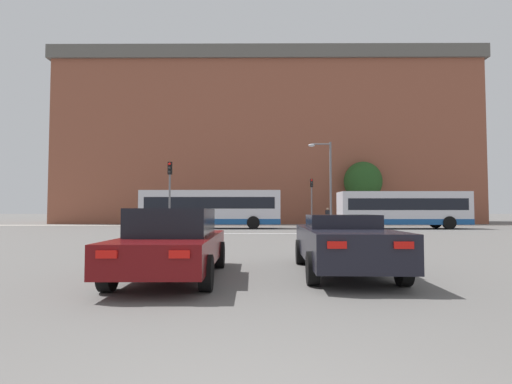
{
  "coord_description": "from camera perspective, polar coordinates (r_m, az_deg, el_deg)",
  "views": [
    {
      "loc": [
        0.02,
        -2.24,
        1.4
      ],
      "look_at": [
        -0.15,
        25.77,
        2.74
      ],
      "focal_mm": 28.0,
      "sensor_mm": 36.0,
      "label": 1
    }
  ],
  "objects": [
    {
      "name": "far_pavement",
      "position": [
        39.15,
        0.32,
        -4.78
      ],
      "size": [
        68.83,
        2.5,
        0.01
      ],
      "primitive_type": "cube",
      "color": "#A09B91",
      "rests_on": "ground_plane"
    },
    {
      "name": "tree_by_building",
      "position": [
        43.06,
        15.03,
        1.45
      ],
      "size": [
        3.93,
        3.93,
        6.56
      ],
      "color": "#4C3823",
      "rests_on": "ground_plane"
    },
    {
      "name": "pedestrian_walking_east",
      "position": [
        41.0,
        -13.49,
        -3.25
      ],
      "size": [
        0.41,
        0.45,
        1.67
      ],
      "rotation": [
        0.0,
        0.0,
        5.33
      ],
      "color": "brown",
      "rests_on": "ground_plane"
    },
    {
      "name": "car_saloon_left",
      "position": [
        8.64,
        -11.69,
        -7.07
      ],
      "size": [
        1.98,
        4.78,
        1.45
      ],
      "rotation": [
        0.0,
        0.0,
        0.02
      ],
      "color": "#600C0F",
      "rests_on": "ground_plane"
    },
    {
      "name": "brick_civic_building",
      "position": [
        51.12,
        1.41,
        6.75
      ],
      "size": [
        48.22,
        16.07,
        21.12
      ],
      "color": "brown",
      "rests_on": "ground_plane"
    },
    {
      "name": "traffic_light_far_right",
      "position": [
        38.51,
        7.96,
        -0.33
      ],
      "size": [
        0.26,
        0.31,
        4.48
      ],
      "color": "slate",
      "rests_on": "ground_plane"
    },
    {
      "name": "bus_crossing_lead",
      "position": [
        32.37,
        -6.44,
        -2.31
      ],
      "size": [
        11.08,
        2.68,
        3.04
      ],
      "rotation": [
        0.0,
        0.0,
        -1.57
      ],
      "color": "silver",
      "rests_on": "ground_plane"
    },
    {
      "name": "traffic_light_near_left",
      "position": [
        25.85,
        -12.23,
        0.92
      ],
      "size": [
        0.26,
        0.31,
        4.52
      ],
      "color": "slate",
      "rests_on": "ground_plane"
    },
    {
      "name": "bus_crossing_trailing",
      "position": [
        33.8,
        20.21,
        -2.29
      ],
      "size": [
        10.04,
        2.65,
        2.92
      ],
      "rotation": [
        0.0,
        0.0,
        -1.57
      ],
      "color": "silver",
      "rests_on": "ground_plane"
    },
    {
      "name": "car_roadster_right",
      "position": [
        9.31,
        12.3,
        -7.01
      ],
      "size": [
        2.01,
        4.97,
        1.31
      ],
      "rotation": [
        0.0,
        0.0,
        -0.03
      ],
      "color": "black",
      "rests_on": "ground_plane"
    },
    {
      "name": "stop_line_strip",
      "position": [
        24.94,
        0.31,
        -5.94
      ],
      "size": [
        7.94,
        0.3,
        0.01
      ],
      "primitive_type": "cube",
      "color": "silver",
      "rests_on": "ground_plane"
    },
    {
      "name": "pedestrian_waiting",
      "position": [
        40.2,
        10.18,
        -3.23
      ],
      "size": [
        0.42,
        0.27,
        1.74
      ],
      "rotation": [
        0.0,
        0.0,
        3.26
      ],
      "color": "black",
      "rests_on": "ground_plane"
    },
    {
      "name": "street_lamp_junction",
      "position": [
        31.02,
        10.07,
        2.29
      ],
      "size": [
        1.78,
        0.36,
        6.7
      ],
      "color": "slate",
      "rests_on": "ground_plane"
    }
  ]
}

